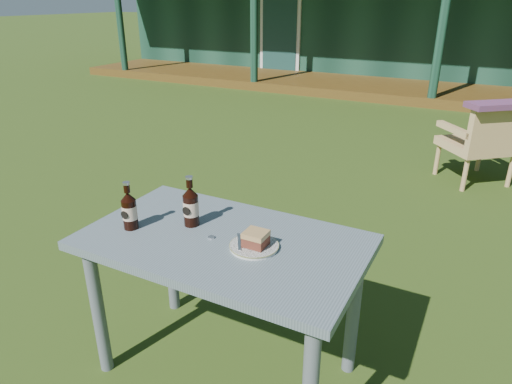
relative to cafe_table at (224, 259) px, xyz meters
The scene contains 10 objects.
ground 1.72m from the cafe_table, 90.00° to the left, with size 80.00×80.00×0.00m, color #334916.
cafe_table is the anchor object (origin of this frame).
plate 0.19m from the cafe_table, ahead, with size 0.20×0.20×0.01m.
cake_slice 0.22m from the cafe_table, ahead, with size 0.09×0.09×0.06m.
fork 0.15m from the cafe_table, 12.42° to the right, with size 0.01×0.14×0.00m, color silver.
cola_bottle_near 0.28m from the cafe_table, 167.82° to the left, with size 0.07×0.07×0.23m.
cola_bottle_far 0.46m from the cafe_table, 165.00° to the right, with size 0.07×0.07×0.22m.
bottle_cap 0.12m from the cafe_table, 152.97° to the right, with size 0.03×0.03×0.01m, color silver.
armchair_left 3.30m from the cafe_table, 74.38° to the left, with size 0.78×0.78×0.77m.
floral_throw 3.22m from the cafe_table, 72.08° to the left, with size 0.64×0.22×0.05m, color #633459.
Camera 1 is at (0.92, -3.04, 1.67)m, focal length 32.00 mm.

